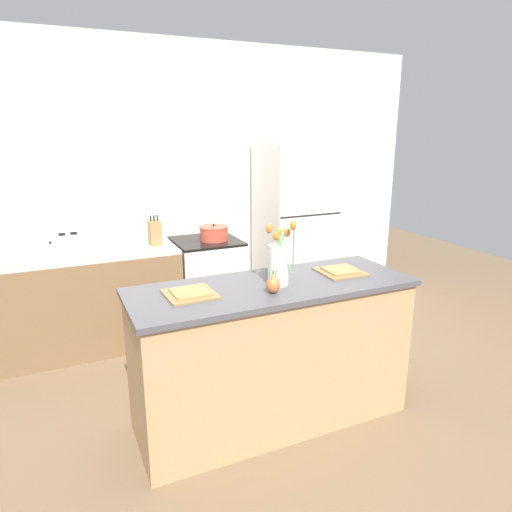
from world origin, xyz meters
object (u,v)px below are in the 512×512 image
flower_vase (279,261)px  plate_setting_right (340,271)px  pear_figurine (273,284)px  toaster (69,244)px  stove_range (208,284)px  knife_block (155,233)px  refrigerator (294,230)px  cooking_pot (214,233)px  plate_setting_left (190,293)px

flower_vase → plate_setting_right: bearing=4.6°
pear_figurine → toaster: size_ratio=0.49×
stove_range → knife_block: bearing=178.3°
refrigerator → knife_block: (-1.43, 0.01, 0.11)m
refrigerator → plate_setting_right: refrigerator is taller
cooking_pot → toaster: bearing=178.2°
flower_vase → knife_block: 1.68m
knife_block → toaster: bearing=-179.0°
pear_figurine → plate_setting_left: 0.49m
stove_range → knife_block: (-0.48, 0.01, 0.55)m
pear_figurine → knife_block: size_ratio=0.50×
flower_vase → cooking_pot: bearing=85.3°
stove_range → pear_figurine: size_ratio=6.47×
knife_block → plate_setting_right: bearing=-60.4°
refrigerator → toaster: refrigerator is taller
pear_figurine → toaster: bearing=120.7°
plate_setting_right → cooking_pot: (-0.36, 1.53, -0.02)m
plate_setting_left → cooking_pot: (0.69, 1.53, -0.02)m
pear_figurine → toaster: pear_figurine is taller
stove_range → pear_figurine: (-0.17, -1.74, 0.57)m
stove_range → toaster: 1.31m
flower_vase → plate_setting_right: (0.49, 0.04, -0.14)m
flower_vase → plate_setting_left: bearing=175.9°
flower_vase → cooking_pot: (0.13, 1.57, -0.16)m
plate_setting_right → flower_vase: bearing=-175.4°
pear_figurine → flower_vase: bearing=51.7°
cooking_pot → knife_block: size_ratio=1.00×
plate_setting_left → knife_block: knife_block is taller
knife_block → pear_figurine: bearing=-80.0°
cooking_pot → knife_block: bearing=174.5°
stove_range → plate_setting_right: size_ratio=2.99×
plate_setting_right → toaster: (-1.63, 1.57, 0.00)m
plate_setting_right → toaster: bearing=135.9°
stove_range → knife_block: knife_block is taller
plate_setting_left → toaster: 1.68m
plate_setting_right → knife_block: size_ratio=1.09×
flower_vase → toaster: (-1.13, 1.61, -0.14)m
stove_range → plate_setting_right: bearing=-74.9°
stove_range → flower_vase: bearing=-92.4°
plate_setting_right → knife_block: bearing=119.6°
toaster → knife_block: bearing=1.0°
pear_figurine → cooking_pot: (0.23, 1.70, -0.06)m
plate_setting_right → toaster: toaster is taller
toaster → cooking_pot: bearing=-1.8°
stove_range → cooking_pot: 0.51m
pear_figurine → plate_setting_left: size_ratio=0.46×
stove_range → plate_setting_left: plate_setting_left is taller
stove_range → flower_vase: (-0.07, -1.61, 0.67)m
plate_setting_left → pear_figurine: bearing=-20.1°
stove_range → refrigerator: bearing=0.0°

